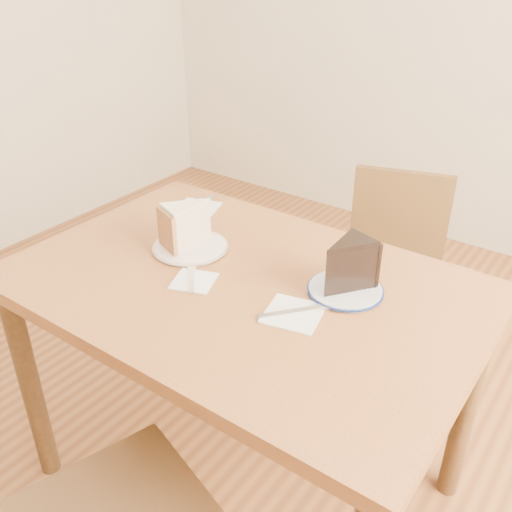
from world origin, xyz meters
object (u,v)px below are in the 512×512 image
object	(u,v)px
table	(243,312)
carrot_cake	(190,225)
chair_far	(389,278)
plate_navy	(345,290)
chocolate_cake	(345,268)
plate_cream	(190,247)

from	to	relation	value
table	carrot_cake	bearing A→B (deg)	165.14
carrot_cake	chair_far	bearing A→B (deg)	81.44
table	plate_navy	xyz separation A→B (m)	(0.24, 0.11, 0.10)
plate_navy	chocolate_cake	xyz separation A→B (m)	(-0.00, -0.00, 0.06)
chair_far	chocolate_cake	world-z (taller)	chocolate_cake
chocolate_cake	carrot_cake	bearing A→B (deg)	21.69
plate_cream	chocolate_cake	world-z (taller)	chocolate_cake
plate_cream	chocolate_cake	bearing A→B (deg)	6.80
plate_cream	carrot_cake	distance (m)	0.06
table	chocolate_cake	distance (m)	0.31
chair_far	carrot_cake	xyz separation A→B (m)	(-0.36, -0.63, 0.36)
chair_far	plate_cream	bearing A→B (deg)	44.12
chair_far	plate_navy	bearing A→B (deg)	83.18
chair_far	plate_cream	distance (m)	0.79
table	chair_far	world-z (taller)	chair_far
plate_cream	plate_navy	world-z (taller)	same
table	plate_cream	world-z (taller)	plate_cream
plate_cream	carrot_cake	size ratio (longest dim) A/B	1.54
table	chair_far	bearing A→B (deg)	79.37
table	plate_navy	world-z (taller)	plate_navy
table	chocolate_cake	xyz separation A→B (m)	(0.23, 0.10, 0.17)
table	carrot_cake	world-z (taller)	carrot_cake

